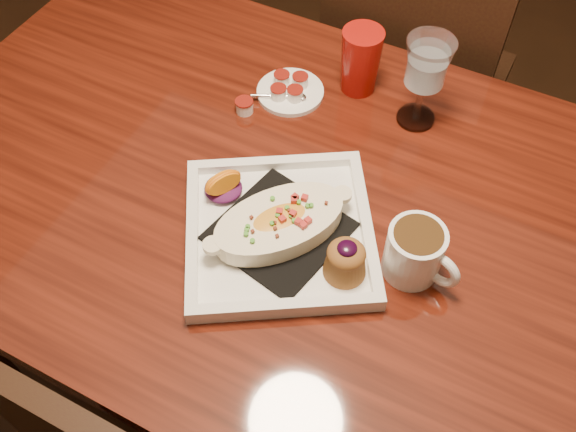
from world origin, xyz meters
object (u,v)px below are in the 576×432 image
at_px(table, 301,231).
at_px(chair_far, 410,83).
at_px(plate, 284,230).
at_px(coffee_mug, 416,252).
at_px(red_tumbler, 360,61).
at_px(saucer, 289,90).
at_px(goblet, 427,68).

bearing_deg(table, chair_far, 90.00).
xyz_separation_m(plate, coffee_mug, (0.21, 0.04, 0.03)).
bearing_deg(coffee_mug, red_tumbler, 139.19).
relative_size(chair_far, coffee_mug, 7.37).
height_order(plate, coffee_mug, coffee_mug).
relative_size(coffee_mug, saucer, 0.96).
relative_size(chair_far, plate, 2.25).
distance_m(table, chair_far, 0.65).
xyz_separation_m(goblet, red_tumbler, (-0.13, 0.03, -0.06)).
bearing_deg(plate, saucer, 84.42).
bearing_deg(table, coffee_mug, -12.27).
xyz_separation_m(chair_far, coffee_mug, (0.22, -0.68, 0.29)).
height_order(goblet, red_tumbler, goblet).
height_order(chair_far, coffee_mug, chair_far).
height_order(table, saucer, saucer).
xyz_separation_m(plate, goblet, (0.09, 0.36, 0.10)).
xyz_separation_m(chair_far, saucer, (-0.14, -0.41, 0.25)).
bearing_deg(coffee_mug, goblet, 123.51).
xyz_separation_m(table, saucer, (-0.14, 0.22, 0.11)).
distance_m(coffee_mug, red_tumbler, 0.42).
bearing_deg(table, saucer, 122.02).
xyz_separation_m(coffee_mug, red_tumbler, (-0.24, 0.35, 0.01)).
relative_size(coffee_mug, goblet, 0.70).
bearing_deg(chair_far, goblet, 106.39).
bearing_deg(plate, table, 65.93).
xyz_separation_m(table, chair_far, (-0.00, 0.63, -0.15)).
bearing_deg(goblet, red_tumbler, 166.76).
distance_m(chair_far, red_tumbler, 0.45).
height_order(plate, goblet, goblet).
bearing_deg(goblet, saucer, -168.53).
xyz_separation_m(goblet, saucer, (-0.24, -0.05, -0.11)).
xyz_separation_m(coffee_mug, goblet, (-0.11, 0.32, 0.07)).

